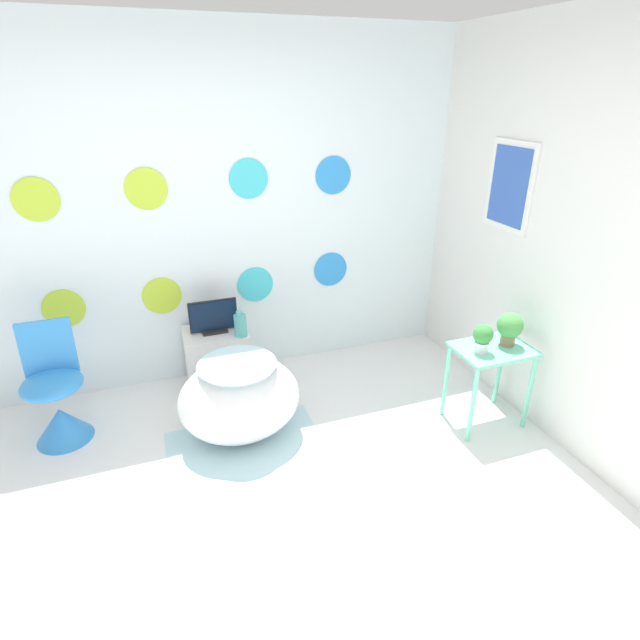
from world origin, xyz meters
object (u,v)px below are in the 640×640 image
potted_plant_left (483,337)px  vase (240,325)px  bathtub (240,399)px  potted_plant_right (510,327)px  chair (58,404)px  tv (213,318)px

potted_plant_left → vase: bearing=144.7°
bathtub → potted_plant_left: bearing=-15.8°
bathtub → potted_plant_right: bearing=-13.1°
bathtub → vase: size_ratio=4.04×
potted_plant_right → bathtub: bearing=166.9°
chair → potted_plant_right: 3.04m
chair → potted_plant_left: chair is taller
chair → potted_plant_right: (2.91, -0.79, 0.45)m
bathtub → tv: (-0.04, 0.69, 0.29)m
vase → tv: bearing=142.4°
bathtub → chair: bearing=161.7°
bathtub → potted_plant_left: size_ratio=4.12×
tv → chair: bearing=-164.1°
tv → potted_plant_left: size_ratio=1.84×
potted_plant_right → tv: bearing=148.6°
potted_plant_left → potted_plant_right: (0.23, 0.03, 0.02)m
vase → potted_plant_left: 1.72m
vase → potted_plant_left: bearing=-35.3°
chair → vase: 1.32m
potted_plant_left → potted_plant_right: bearing=6.4°
chair → tv: bearing=15.9°
vase → potted_plant_right: (1.63, -0.96, 0.16)m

